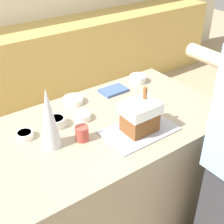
{
  "coord_description": "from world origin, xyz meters",
  "views": [
    {
      "loc": [
        -0.89,
        -1.32,
        2.0
      ],
      "look_at": [
        0.06,
        0.0,
        0.98
      ],
      "focal_mm": 50.0,
      "sensor_mm": 36.0,
      "label": 1
    }
  ],
  "objects": [
    {
      "name": "mug",
      "position": [
        -0.19,
        -0.06,
        0.96
      ],
      "size": [
        0.08,
        0.08,
        0.09
      ],
      "color": "#B24238",
      "rests_on": "kitchen_island"
    },
    {
      "name": "candy_bowl_center_rear",
      "position": [
        -0.08,
        0.12,
        0.94
      ],
      "size": [
        0.11,
        0.11,
        0.04
      ],
      "color": "white",
      "rests_on": "kitchen_island"
    },
    {
      "name": "back_cabinet_block",
      "position": [
        0.0,
        1.99,
        0.47
      ],
      "size": [
        6.0,
        0.6,
        0.93
      ],
      "color": "tan",
      "rests_on": "ground_plane"
    },
    {
      "name": "cookbook",
      "position": [
        0.29,
        0.3,
        0.93
      ],
      "size": [
        0.19,
        0.13,
        0.02
      ],
      "color": "#3F598C",
      "rests_on": "kitchen_island"
    },
    {
      "name": "candy_bowl_near_tray_left",
      "position": [
        -0.25,
        0.15,
        0.95
      ],
      "size": [
        0.11,
        0.11,
        0.05
      ],
      "color": "white",
      "rests_on": "kitchen_island"
    },
    {
      "name": "candy_bowl_near_tray_right",
      "position": [
        -0.03,
        0.33,
        0.94
      ],
      "size": [
        0.14,
        0.14,
        0.04
      ],
      "color": "white",
      "rests_on": "kitchen_island"
    },
    {
      "name": "decorative_tree",
      "position": [
        -0.36,
        -0.01,
        1.1
      ],
      "size": [
        0.11,
        0.11,
        0.36
      ],
      "color": "silver",
      "rests_on": "kitchen_island"
    },
    {
      "name": "baking_tray",
      "position": [
        0.13,
        -0.19,
        0.92
      ],
      "size": [
        0.44,
        0.28,
        0.01
      ],
      "color": "#9E9EA8",
      "rests_on": "kitchen_island"
    },
    {
      "name": "kitchen_island",
      "position": [
        0.0,
        0.0,
        0.46
      ],
      "size": [
        1.59,
        0.89,
        0.92
      ],
      "color": "gray",
      "rests_on": "ground_plane"
    },
    {
      "name": "candy_bowl_far_right",
      "position": [
        0.54,
        0.32,
        0.95
      ],
      "size": [
        0.13,
        0.13,
        0.05
      ],
      "color": "silver",
      "rests_on": "kitchen_island"
    },
    {
      "name": "gingerbread_house",
      "position": [
        0.13,
        -0.19,
        1.02
      ],
      "size": [
        0.21,
        0.16,
        0.26
      ],
      "color": "brown",
      "rests_on": "baking_tray"
    },
    {
      "name": "ground_plane",
      "position": [
        0.0,
        0.0,
        0.0
      ],
      "size": [
        12.0,
        12.0,
        0.0
      ],
      "primitive_type": "plane",
      "color": "tan"
    },
    {
      "name": "candy_bowl_far_left",
      "position": [
        -0.45,
        0.14,
        0.94
      ],
      "size": [
        0.1,
        0.1,
        0.04
      ],
      "color": "white",
      "rests_on": "kitchen_island"
    }
  ]
}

